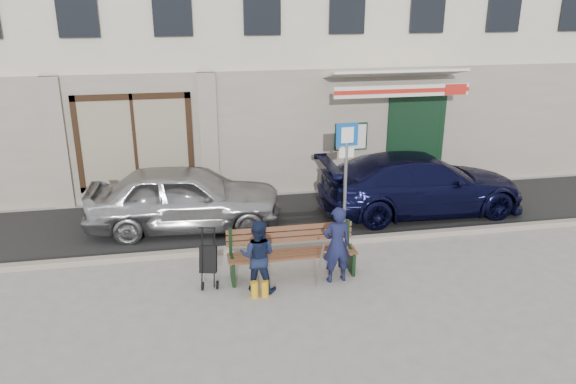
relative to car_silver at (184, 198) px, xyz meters
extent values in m
plane|color=#9E9991|center=(2.08, -2.96, -0.73)|extent=(80.00, 80.00, 0.00)
cube|color=#282828|center=(2.08, 0.14, -0.72)|extent=(60.00, 3.20, 0.01)
cube|color=#9E9384|center=(2.08, -1.46, -0.67)|extent=(60.00, 0.18, 0.12)
cube|color=#9E9384|center=(2.08, 2.00, 0.87)|extent=(20.00, 0.12, 3.20)
cube|color=maroon|center=(-1.12, 2.06, 0.82)|extent=(2.50, 0.12, 2.00)
cube|color=black|center=(6.18, 1.92, 0.57)|extent=(1.60, 0.10, 2.60)
cube|color=black|center=(6.18, 2.39, 0.47)|extent=(1.25, 0.90, 2.40)
cube|color=white|center=(4.38, 1.89, 0.72)|extent=(0.80, 0.03, 0.65)
cube|color=white|center=(5.28, 1.66, 2.35)|extent=(3.40, 1.72, 0.42)
cube|color=white|center=(5.28, 0.81, 2.07)|extent=(3.40, 0.05, 0.28)
cube|color=red|center=(5.28, 0.78, 2.07)|extent=(3.40, 0.02, 0.10)
imported|color=#AEAFB3|center=(0.00, 0.00, 0.00)|extent=(4.38, 2.02, 1.45)
imported|color=black|center=(5.58, -0.02, -0.01)|extent=(4.93, 2.03, 1.43)
cylinder|color=gray|center=(3.32, -1.23, 0.50)|extent=(0.07, 0.07, 2.45)
cube|color=#0B4DA4|center=(3.32, -1.23, 1.58)|extent=(0.47, 0.08, 0.47)
cube|color=white|center=(3.32, -1.26, 1.58)|extent=(0.26, 0.05, 0.32)
cube|color=white|center=(3.32, -1.23, 1.20)|extent=(0.32, 0.06, 0.21)
cube|color=brown|center=(1.92, -2.68, -0.28)|extent=(2.40, 0.50, 0.04)
cube|color=brown|center=(1.92, -2.40, 0.01)|extent=(2.40, 0.10, 0.36)
cube|color=black|center=(0.80, -2.68, -0.50)|extent=(0.06, 0.50, 0.45)
cube|color=black|center=(3.04, -2.68, -0.50)|extent=(0.06, 0.50, 0.45)
cube|color=white|center=(2.67, -2.78, -0.25)|extent=(0.34, 0.25, 0.11)
cylinder|color=gray|center=(2.27, -3.35, -0.23)|extent=(0.07, 0.34, 0.96)
cylinder|color=gold|center=(1.12, -3.33, -0.58)|extent=(0.13, 0.13, 0.30)
cylinder|color=gold|center=(1.30, -3.33, -0.58)|extent=(0.13, 0.13, 0.30)
imported|color=#15193B|center=(2.67, -3.00, 0.00)|extent=(0.56, 0.40, 1.45)
imported|color=#141D39|center=(1.22, -3.08, -0.06)|extent=(0.78, 0.70, 1.34)
cylinder|color=black|center=(0.24, -2.90, -0.65)|extent=(0.06, 0.16, 0.15)
cylinder|color=black|center=(0.50, -2.90, -0.65)|extent=(0.06, 0.16, 0.15)
cube|color=black|center=(0.37, -2.68, -0.23)|extent=(0.36, 0.33, 0.51)
cylinder|color=black|center=(0.37, -2.55, 0.32)|extent=(0.28, 0.09, 0.02)
camera|label=1|loc=(0.09, -11.89, 4.29)|focal=35.00mm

